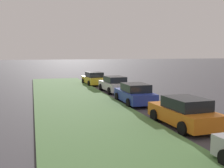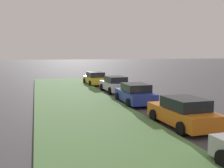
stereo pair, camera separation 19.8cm
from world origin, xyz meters
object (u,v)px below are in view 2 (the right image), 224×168
at_px(parked_car_blue, 135,94).
at_px(parked_car_white, 115,84).
at_px(parked_car_yellow, 95,79).
at_px(parked_car_orange, 183,113).

height_order(parked_car_blue, parked_car_white, same).
xyz_separation_m(parked_car_blue, parked_car_yellow, (12.19, 0.29, 0.00)).
xyz_separation_m(parked_car_orange, parked_car_white, (12.48, -0.15, 0.00)).
height_order(parked_car_orange, parked_car_yellow, same).
relative_size(parked_car_white, parked_car_yellow, 0.99).
relative_size(parked_car_orange, parked_car_white, 1.00).
distance_m(parked_car_blue, parked_car_yellow, 12.19).
relative_size(parked_car_blue, parked_car_yellow, 0.98).
relative_size(parked_car_orange, parked_car_yellow, 0.99).
xyz_separation_m(parked_car_blue, parked_car_white, (6.11, -0.31, 0.00)).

